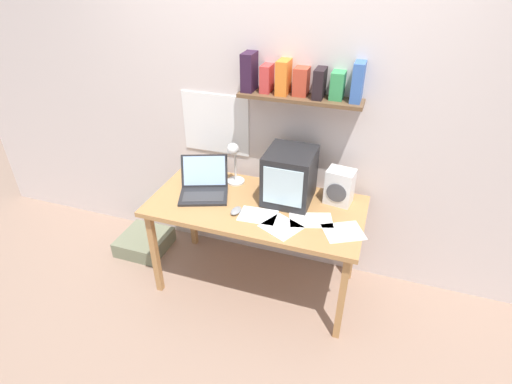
{
  "coord_description": "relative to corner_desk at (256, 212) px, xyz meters",
  "views": [
    {
      "loc": [
        0.75,
        -2.2,
        2.29
      ],
      "look_at": [
        0.0,
        0.0,
        0.85
      ],
      "focal_mm": 28.0,
      "sensor_mm": 36.0,
      "label": 1
    }
  ],
  "objects": [
    {
      "name": "loose_paper_near_laptop",
      "position": [
        0.63,
        -0.12,
        0.07
      ],
      "size": [
        0.31,
        0.29,
        0.0
      ],
      "rotation": [
        0.0,
        0.0,
        0.49
      ],
      "color": "white",
      "rests_on": "corner_desk"
    },
    {
      "name": "corner_desk",
      "position": [
        0.0,
        0.0,
        0.0
      ],
      "size": [
        1.5,
        0.73,
        0.75
      ],
      "color": "#B47F4A",
      "rests_on": "ground_plane"
    },
    {
      "name": "open_notebook",
      "position": [
        0.06,
        -0.13,
        0.07
      ],
      "size": [
        0.26,
        0.2,
        0.0
      ],
      "rotation": [
        0.0,
        0.0,
        0.07
      ],
      "color": "white",
      "rests_on": "corner_desk"
    },
    {
      "name": "floor_cushion",
      "position": [
        -1.07,
        0.09,
        -0.62
      ],
      "size": [
        0.4,
        0.4,
        0.13
      ],
      "color": "slate",
      "rests_on": "ground_plane"
    },
    {
      "name": "space_heater",
      "position": [
        0.54,
        0.21,
        0.19
      ],
      "size": [
        0.2,
        0.17,
        0.25
      ],
      "rotation": [
        0.0,
        0.0,
        -0.14
      ],
      "color": "white",
      "rests_on": "corner_desk"
    },
    {
      "name": "computer_mouse",
      "position": [
        -0.09,
        -0.14,
        0.08
      ],
      "size": [
        0.07,
        0.11,
        0.03
      ],
      "rotation": [
        0.0,
        0.0,
        -0.14
      ],
      "color": "gray",
      "rests_on": "corner_desk"
    },
    {
      "name": "printed_handout",
      "position": [
        0.4,
        -0.07,
        0.07
      ],
      "size": [
        0.32,
        0.25,
        0.0
      ],
      "rotation": [
        0.0,
        0.0,
        0.3
      ],
      "color": "white",
      "rests_on": "corner_desk"
    },
    {
      "name": "desk_lamp",
      "position": [
        -0.24,
        0.21,
        0.28
      ],
      "size": [
        0.13,
        0.16,
        0.35
      ],
      "rotation": [
        0.0,
        0.0,
        0.13
      ],
      "color": "white",
      "rests_on": "corner_desk"
    },
    {
      "name": "crt_monitor",
      "position": [
        0.2,
        0.14,
        0.25
      ],
      "size": [
        0.33,
        0.36,
        0.37
      ],
      "rotation": [
        0.0,
        0.0,
        -0.01
      ],
      "color": "#232326",
      "rests_on": "corner_desk"
    },
    {
      "name": "juice_glass",
      "position": [
        -0.6,
        0.24,
        0.13
      ],
      "size": [
        0.08,
        0.08,
        0.15
      ],
      "color": "white",
      "rests_on": "corner_desk"
    },
    {
      "name": "loose_paper_near_monitor",
      "position": [
        0.24,
        -0.2,
        0.07
      ],
      "size": [
        0.3,
        0.29,
        0.0
      ],
      "rotation": [
        0.0,
        0.0,
        -0.47
      ],
      "color": "white",
      "rests_on": "corner_desk"
    },
    {
      "name": "ground_plane",
      "position": [
        0.0,
        0.0,
        -0.68
      ],
      "size": [
        12.0,
        12.0,
        0.0
      ],
      "primitive_type": "plane",
      "color": "gray"
    },
    {
      "name": "back_wall",
      "position": [
        0.0,
        0.44,
        0.62
      ],
      "size": [
        5.6,
        0.24,
        2.6
      ],
      "color": "silver",
      "rests_on": "ground_plane"
    },
    {
      "name": "laptop",
      "position": [
        -0.41,
        0.03,
        0.13
      ],
      "size": [
        0.44,
        0.43,
        0.24
      ],
      "rotation": [
        0.0,
        0.0,
        0.36
      ],
      "color": "#232326",
      "rests_on": "corner_desk"
    }
  ]
}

